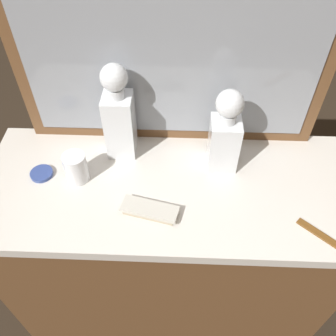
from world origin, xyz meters
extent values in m
plane|color=#2D2319|center=(0.00, 0.00, 0.00)|extent=(6.00, 6.00, 0.00)
cube|color=brown|center=(0.00, 0.00, 0.43)|extent=(1.13, 0.47, 0.86)
cube|color=silver|center=(0.00, 0.00, 0.88)|extent=(1.16, 0.48, 0.03)
cube|color=brown|center=(0.00, 0.23, 1.20)|extent=(0.94, 0.03, 0.61)
cube|color=gray|center=(0.00, 0.21, 1.20)|extent=(0.86, 0.01, 0.53)
cube|color=white|center=(0.17, 0.10, 0.98)|extent=(0.09, 0.09, 0.17)
cube|color=brown|center=(0.17, 0.10, 0.94)|extent=(0.08, 0.08, 0.10)
cylinder|color=white|center=(0.17, 0.10, 1.08)|extent=(0.05, 0.05, 0.03)
sphere|color=white|center=(0.17, 0.10, 1.13)|extent=(0.08, 0.08, 0.08)
cube|color=white|center=(-0.16, 0.15, 1.00)|extent=(0.09, 0.09, 0.22)
cube|color=brown|center=(-0.16, 0.15, 0.98)|extent=(0.08, 0.08, 0.17)
cylinder|color=white|center=(-0.16, 0.15, 1.13)|extent=(0.05, 0.05, 0.03)
sphere|color=white|center=(-0.16, 0.15, 1.18)|extent=(0.08, 0.08, 0.08)
cylinder|color=white|center=(-0.28, 0.02, 0.94)|extent=(0.07, 0.07, 0.10)
cylinder|color=silver|center=(-0.28, 0.02, 0.90)|extent=(0.07, 0.07, 0.01)
cube|color=#B7A88C|center=(-0.05, -0.10, 0.90)|extent=(0.16, 0.08, 0.01)
cube|color=beige|center=(-0.05, -0.10, 0.91)|extent=(0.17, 0.09, 0.01)
cylinder|color=#33478C|center=(-0.40, 0.03, 0.90)|extent=(0.07, 0.07, 0.01)
cube|color=brown|center=(0.43, -0.16, 0.90)|extent=(0.13, 0.11, 0.01)
camera|label=1|loc=(0.03, -0.71, 1.76)|focal=38.81mm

